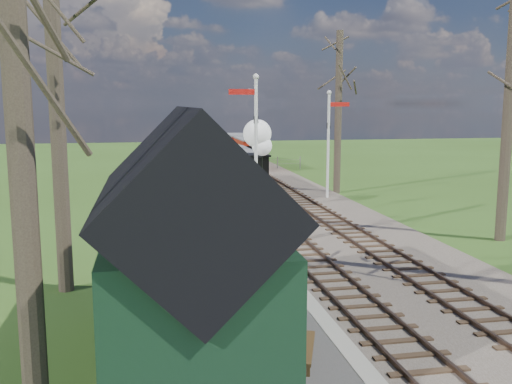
% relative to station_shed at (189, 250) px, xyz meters
% --- Properties ---
extents(distant_hills, '(114.40, 48.00, 22.02)m').
position_rel_station_shed_xyz_m(distant_hills, '(5.70, 60.38, -18.47)').
color(distant_hills, '#385B23').
rests_on(distant_hills, ground).
extents(ballast_bed, '(8.00, 60.00, 0.10)m').
position_rel_station_shed_xyz_m(ballast_bed, '(5.60, 18.00, -2.22)').
color(ballast_bed, brown).
rests_on(ballast_bed, ground).
extents(track_near, '(1.60, 60.00, 0.15)m').
position_rel_station_shed_xyz_m(track_near, '(4.30, 18.00, -2.17)').
color(track_near, brown).
rests_on(track_near, ground).
extents(track_far, '(1.60, 60.00, 0.15)m').
position_rel_station_shed_xyz_m(track_far, '(6.90, 18.00, -2.17)').
color(track_far, brown).
rests_on(track_far, ground).
extents(platform, '(5.00, 44.00, 0.20)m').
position_rel_station_shed_xyz_m(platform, '(0.80, 10.00, -2.17)').
color(platform, '#474442').
rests_on(platform, ground).
extents(coping_strip, '(0.40, 44.00, 0.21)m').
position_rel_station_shed_xyz_m(coping_strip, '(3.10, 10.00, -2.16)').
color(coping_strip, '#B2AD9E').
rests_on(coping_strip, ground).
extents(station_shed, '(3.25, 6.30, 4.78)m').
position_rel_station_shed_xyz_m(station_shed, '(0.00, 0.00, 0.00)').
color(station_shed, black).
rests_on(station_shed, platform).
extents(semaphore_near, '(1.22, 0.24, 6.22)m').
position_rel_station_shed_xyz_m(semaphore_near, '(3.53, 12.00, 1.35)').
color(semaphore_near, silver).
rests_on(semaphore_near, ground).
extents(semaphore_far, '(1.22, 0.24, 5.72)m').
position_rel_station_shed_xyz_m(semaphore_far, '(8.67, 18.00, 1.08)').
color(semaphore_far, silver).
rests_on(semaphore_far, ground).
extents(bare_trees, '(15.51, 22.39, 12.00)m').
position_rel_station_shed_xyz_m(bare_trees, '(5.63, 6.10, 2.94)').
color(bare_trees, '#382D23').
rests_on(bare_trees, ground).
extents(fence_line, '(12.60, 0.08, 1.00)m').
position_rel_station_shed_xyz_m(fence_line, '(4.60, 32.00, -1.72)').
color(fence_line, slate).
rests_on(fence_line, ground).
extents(locomotive, '(1.65, 3.86, 4.14)m').
position_rel_station_shed_xyz_m(locomotive, '(4.29, 16.18, -0.34)').
color(locomotive, black).
rests_on(locomotive, ground).
extents(coach, '(1.93, 6.62, 2.03)m').
position_rel_station_shed_xyz_m(coach, '(4.30, 22.23, -0.85)').
color(coach, black).
rests_on(coach, ground).
extents(red_carriage_a, '(1.87, 4.63, 1.97)m').
position_rel_station_shed_xyz_m(red_carriage_a, '(6.90, 31.72, -0.89)').
color(red_carriage_a, black).
rests_on(red_carriage_a, ground).
extents(red_carriage_b, '(1.87, 4.63, 1.97)m').
position_rel_station_shed_xyz_m(red_carriage_b, '(6.90, 37.22, -0.89)').
color(red_carriage_b, black).
rests_on(red_carriage_b, ground).
extents(sign_board, '(0.23, 0.81, 1.18)m').
position_rel_station_shed_xyz_m(sign_board, '(2.11, 4.57, -1.48)').
color(sign_board, '#0F4621').
rests_on(sign_board, platform).
extents(bench, '(0.91, 1.57, 0.86)m').
position_rel_station_shed_xyz_m(bench, '(1.96, -0.70, -1.66)').
color(bench, '#49341A').
rests_on(bench, platform).
extents(person, '(0.41, 0.55, 1.39)m').
position_rel_station_shed_xyz_m(person, '(1.05, 2.04, -1.37)').
color(person, '#1A1D30').
rests_on(person, platform).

